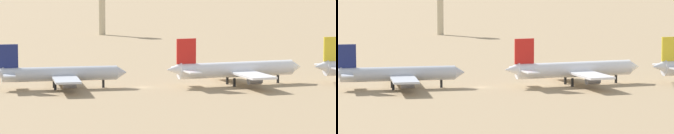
% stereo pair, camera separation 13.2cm
% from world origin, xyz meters
% --- Properties ---
extents(ground, '(4000.00, 4000.00, 0.00)m').
position_xyz_m(ground, '(0.00, 0.00, 0.00)').
color(ground, '#9E8460').
extents(parked_jet_navy_2, '(37.38, 31.39, 12.36)m').
position_xyz_m(parked_jet_navy_2, '(-23.13, 2.45, 4.05)').
color(parked_jet_navy_2, silver).
rests_on(parked_jet_navy_2, ground).
extents(parked_jet_red_3, '(40.74, 34.41, 13.45)m').
position_xyz_m(parked_jet_red_3, '(25.55, -1.87, 4.41)').
color(parked_jet_red_3, white).
rests_on(parked_jet_red_3, ground).
extents(control_tower, '(5.20, 5.20, 25.38)m').
position_xyz_m(control_tower, '(19.02, 178.56, 15.31)').
color(control_tower, '#C6B793').
rests_on(control_tower, ground).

